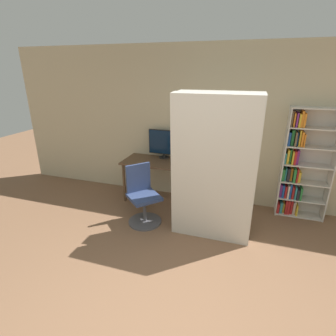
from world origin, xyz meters
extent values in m
cube|color=#C6B793|center=(0.00, 3.05, 1.35)|extent=(8.00, 0.06, 2.70)
cube|color=brown|center=(-1.03, 2.69, 0.73)|extent=(1.13, 0.64, 0.03)
cylinder|color=brown|center=(-1.54, 2.43, 0.36)|extent=(0.05, 0.05, 0.72)
cylinder|color=brown|center=(-0.53, 2.43, 0.36)|extent=(0.05, 0.05, 0.72)
cylinder|color=brown|center=(-1.54, 2.96, 0.36)|extent=(0.05, 0.05, 0.72)
cylinder|color=brown|center=(-0.53, 2.96, 0.36)|extent=(0.05, 0.05, 0.72)
cylinder|color=black|center=(-0.94, 2.91, 0.76)|extent=(0.18, 0.18, 0.02)
cylinder|color=black|center=(-0.94, 2.91, 0.80)|extent=(0.04, 0.04, 0.07)
cube|color=black|center=(-0.94, 2.91, 1.05)|extent=(0.58, 0.02, 0.45)
cube|color=#0A1E38|center=(-0.94, 2.91, 1.05)|extent=(0.56, 0.03, 0.42)
cylinder|color=#4C4C51|center=(-0.91, 1.87, 0.01)|extent=(0.52, 0.52, 0.03)
cylinder|color=#4C4C51|center=(-0.91, 1.87, 0.23)|extent=(0.05, 0.05, 0.39)
cube|color=navy|center=(-0.91, 1.87, 0.45)|extent=(0.62, 0.62, 0.05)
cube|color=navy|center=(-1.05, 2.00, 0.70)|extent=(0.30, 0.32, 0.45)
cube|color=beige|center=(1.08, 2.87, 0.88)|extent=(0.02, 0.28, 1.77)
cube|color=beige|center=(1.79, 2.87, 0.88)|extent=(0.02, 0.28, 1.77)
cube|color=beige|center=(1.43, 3.01, 0.88)|extent=(0.73, 0.02, 1.77)
cube|color=beige|center=(1.43, 2.87, 0.01)|extent=(0.69, 0.25, 0.02)
cube|color=beige|center=(1.43, 2.87, 0.30)|extent=(0.69, 0.25, 0.02)
cube|color=beige|center=(1.43, 2.87, 0.59)|extent=(0.69, 0.25, 0.02)
cube|color=beige|center=(1.43, 2.87, 0.88)|extent=(0.69, 0.25, 0.02)
cube|color=beige|center=(1.43, 2.87, 1.18)|extent=(0.69, 0.25, 0.02)
cube|color=beige|center=(1.43, 2.87, 1.47)|extent=(0.69, 0.25, 0.02)
cube|color=beige|center=(1.43, 2.87, 1.76)|extent=(0.69, 0.25, 0.02)
cube|color=red|center=(1.12, 2.86, 0.10)|extent=(0.04, 0.17, 0.17)
cube|color=teal|center=(1.16, 2.89, 0.11)|extent=(0.04, 0.20, 0.18)
cube|color=gold|center=(1.20, 2.90, 0.10)|extent=(0.03, 0.14, 0.17)
cube|color=red|center=(1.24, 2.87, 0.14)|extent=(0.03, 0.19, 0.25)
cube|color=red|center=(1.28, 2.88, 0.14)|extent=(0.04, 0.18, 0.24)
cube|color=red|center=(1.32, 2.90, 0.13)|extent=(0.03, 0.17, 0.23)
cube|color=silver|center=(1.37, 2.91, 0.13)|extent=(0.04, 0.15, 0.22)
cube|color=gold|center=(1.40, 2.87, 0.11)|extent=(0.03, 0.18, 0.18)
cube|color=#7A2D84|center=(1.12, 2.89, 0.41)|extent=(0.04, 0.19, 0.21)
cube|color=#1E4C9E|center=(1.15, 2.84, 0.42)|extent=(0.03, 0.14, 0.21)
cube|color=red|center=(1.19, 2.88, 0.41)|extent=(0.03, 0.21, 0.20)
cube|color=silver|center=(1.23, 2.86, 0.42)|extent=(0.03, 0.20, 0.22)
cube|color=#1E4C9E|center=(1.26, 2.87, 0.43)|extent=(0.03, 0.20, 0.24)
cube|color=red|center=(1.30, 2.87, 0.41)|extent=(0.03, 0.18, 0.21)
cube|color=teal|center=(1.33, 2.82, 0.41)|extent=(0.02, 0.14, 0.21)
cube|color=#232328|center=(1.37, 2.86, 0.40)|extent=(0.04, 0.20, 0.18)
cube|color=#287A38|center=(1.41, 2.84, 0.41)|extent=(0.03, 0.17, 0.21)
cube|color=#287A38|center=(1.12, 2.88, 0.70)|extent=(0.04, 0.18, 0.19)
cube|color=teal|center=(1.15, 2.90, 0.71)|extent=(0.02, 0.18, 0.21)
cube|color=#232328|center=(1.19, 2.87, 0.71)|extent=(0.04, 0.17, 0.21)
cube|color=orange|center=(1.24, 2.91, 0.70)|extent=(0.03, 0.16, 0.21)
cube|color=#287A38|center=(1.28, 2.84, 0.71)|extent=(0.03, 0.18, 0.22)
cube|color=red|center=(1.32, 2.85, 0.72)|extent=(0.02, 0.15, 0.23)
cube|color=gold|center=(1.35, 2.89, 0.68)|extent=(0.04, 0.18, 0.17)
cube|color=teal|center=(1.11, 2.89, 0.98)|extent=(0.02, 0.21, 0.17)
cube|color=gold|center=(1.14, 2.87, 1.00)|extent=(0.03, 0.15, 0.22)
cube|color=#287A38|center=(1.18, 2.91, 1.00)|extent=(0.02, 0.18, 0.22)
cube|color=gold|center=(1.21, 2.84, 1.00)|extent=(0.02, 0.16, 0.21)
cube|color=red|center=(1.24, 2.87, 1.00)|extent=(0.03, 0.21, 0.21)
cube|color=#7A2D84|center=(1.28, 2.89, 1.00)|extent=(0.04, 0.15, 0.22)
cube|color=#1E4C9E|center=(1.11, 2.86, 1.29)|extent=(0.03, 0.14, 0.20)
cube|color=#287A38|center=(1.16, 2.91, 1.30)|extent=(0.04, 0.18, 0.24)
cube|color=brown|center=(1.20, 2.87, 1.29)|extent=(0.03, 0.20, 0.21)
cube|color=#1E4C9E|center=(1.24, 2.91, 1.28)|extent=(0.02, 0.15, 0.20)
cube|color=gold|center=(1.26, 2.88, 1.31)|extent=(0.02, 0.17, 0.24)
cube|color=orange|center=(1.29, 2.88, 1.30)|extent=(0.03, 0.20, 0.22)
cube|color=orange|center=(1.32, 2.83, 1.28)|extent=(0.02, 0.15, 0.19)
cube|color=brown|center=(1.11, 2.86, 1.59)|extent=(0.02, 0.15, 0.23)
cube|color=orange|center=(1.14, 2.87, 1.58)|extent=(0.02, 0.17, 0.21)
cube|color=#7A2D84|center=(1.18, 2.87, 1.58)|extent=(0.02, 0.20, 0.21)
cube|color=gold|center=(1.21, 2.87, 1.58)|extent=(0.03, 0.21, 0.20)
cube|color=orange|center=(1.24, 2.87, 1.60)|extent=(0.03, 0.19, 0.24)
cube|color=orange|center=(1.28, 2.87, 1.58)|extent=(0.03, 0.18, 0.21)
cube|color=beige|center=(0.13, 1.79, 1.01)|extent=(1.10, 0.31, 2.03)
cube|color=beige|center=(0.67, 1.79, 1.01)|extent=(0.01, 0.31, 1.99)
cube|color=beige|center=(0.13, 2.06, 1.01)|extent=(1.10, 0.26, 2.03)
cube|color=beige|center=(0.67, 2.06, 1.01)|extent=(0.01, 0.26, 1.99)
camera|label=1|loc=(0.55, -1.45, 2.28)|focal=28.00mm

